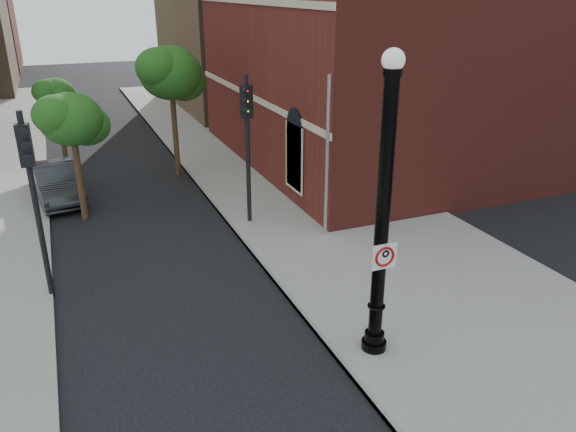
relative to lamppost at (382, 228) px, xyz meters
name	(u,v)px	position (x,y,z in m)	size (l,w,h in m)	color
ground	(248,371)	(-2.97, 0.46, -3.22)	(120.00, 120.00, 0.00)	black
sidewalk_right	(308,194)	(3.03, 10.46, -3.16)	(8.00, 60.00, 0.12)	gray
curb_edge	(216,207)	(-0.92, 10.46, -3.15)	(0.10, 60.00, 0.14)	gray
brick_wall_building	(459,26)	(13.02, 14.46, 3.04)	(22.30, 16.30, 12.50)	maroon
bg_building_tan_b	(321,2)	(13.03, 30.46, 3.78)	(22.00, 14.00, 14.00)	brown
lamppost	(382,228)	(0.00, 0.00, 0.00)	(0.59, 0.59, 6.97)	black
no_parking_sign	(384,256)	(0.00, -0.18, -0.61)	(0.60, 0.06, 0.60)	white
parked_car	(56,182)	(-6.58, 13.88, -2.47)	(1.58, 4.52, 1.49)	#29292D
traffic_signal_left	(31,177)	(-6.99, 5.66, 0.31)	(0.35, 0.44, 5.23)	black
traffic_signal_right	(247,127)	(-0.18, 8.54, 0.39)	(0.43, 0.47, 5.35)	black
utility_pole	(327,160)	(1.83, 6.39, -0.45)	(0.11, 0.11, 5.54)	#999999
street_tree_a	(72,121)	(-5.70, 11.39, 0.48)	(2.60, 2.35, 4.69)	#352315
street_tree_b	(57,96)	(-6.04, 20.01, -0.05)	(2.23, 2.02, 4.03)	#352315
street_tree_c	(171,74)	(-1.33, 15.30, 1.32)	(3.19, 2.89, 5.75)	#352315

